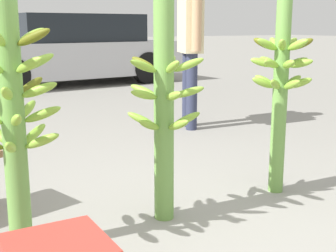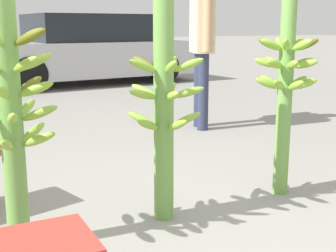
% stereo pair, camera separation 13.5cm
% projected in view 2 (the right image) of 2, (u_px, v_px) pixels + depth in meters
% --- Properties ---
extents(ground_plane, '(80.00, 80.00, 0.00)m').
position_uv_depth(ground_plane, '(202.00, 245.00, 2.45)').
color(ground_plane, gray).
extents(banana_stalk_left, '(0.47, 0.47, 1.44)m').
position_uv_depth(banana_stalk_left, '(10.00, 104.00, 2.26)').
color(banana_stalk_left, '#6B9E47').
rests_on(banana_stalk_left, ground_plane).
extents(banana_stalk_center, '(0.47, 0.45, 1.33)m').
position_uv_depth(banana_stalk_center, '(164.00, 105.00, 2.66)').
color(banana_stalk_center, '#6B9E47').
rests_on(banana_stalk_center, ground_plane).
extents(banana_stalk_right, '(0.42, 0.42, 1.40)m').
position_uv_depth(banana_stalk_right, '(285.00, 81.00, 3.06)').
color(banana_stalk_right, '#6B9E47').
rests_on(banana_stalk_right, ground_plane).
extents(vendor_person, '(0.32, 0.64, 1.69)m').
position_uv_depth(vendor_person, '(202.00, 37.00, 5.04)').
color(vendor_person, '#2D334C').
rests_on(vendor_person, ground_plane).
extents(parked_car, '(4.42, 2.18, 1.34)m').
position_uv_depth(parked_car, '(86.00, 50.00, 9.24)').
color(parked_car, '#B7B7BC').
rests_on(parked_car, ground_plane).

